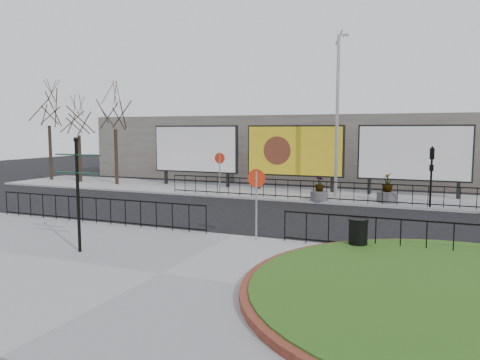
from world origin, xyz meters
The scene contains 23 objects.
ground centered at (0.00, 0.00, 0.00)m, with size 90.00×90.00×0.00m, color black.
pavement_near centered at (0.00, -5.00, 0.06)m, with size 30.00×10.00×0.12m, color gray.
pavement_far centered at (0.00, 12.00, 0.06)m, with size 44.00×6.00×0.12m, color gray.
brick_edge centered at (7.50, -4.00, 0.21)m, with size 10.40×10.40×0.18m, color brown.
grass_lawn centered at (7.50, -4.00, 0.23)m, with size 10.00×10.00×0.22m, color #284C14.
railing_near_left centered at (-6.00, -0.30, 0.67)m, with size 10.00×0.10×1.10m, color black, non-canonical shape.
railing_near_right centered at (6.50, -0.30, 0.67)m, with size 9.00×0.10×1.10m, color black, non-canonical shape.
railing_far centered at (1.00, 9.30, 0.67)m, with size 18.00×0.10×1.10m, color black, non-canonical shape.
speed_sign_far centered at (-5.00, 9.40, 1.92)m, with size 0.64×0.07×2.47m.
speed_sign_near centered at (1.00, -0.40, 1.92)m, with size 0.64×0.07×2.47m.
billboard_left centered at (-8.50, 12.97, 2.60)m, with size 6.20×0.31×4.10m.
billboard_mid centered at (-1.50, 12.97, 2.60)m, with size 6.20×0.31×4.10m.
billboard_right centered at (5.50, 12.97, 2.60)m, with size 6.20×0.31×4.10m.
lamp_post centered at (1.51, 11.00, 4.83)m, with size 0.74×0.18×9.23m.
signal_pole_a centered at (6.50, 9.34, 2.10)m, with size 0.22×0.26×3.00m.
tree_left centered at (-14.00, 11.50, 3.62)m, with size 2.00×2.00×7.00m, color #2D2119, non-canonical shape.
tree_mid centered at (-17.50, 11.80, 3.22)m, with size 2.00×2.00×6.20m, color #2D2119, non-canonical shape.
tree_far centered at (-20.50, 12.00, 3.87)m, with size 2.00×2.00×7.50m, color #2D2119, non-canonical shape.
building_backdrop centered at (0.00, 22.00, 2.50)m, with size 40.00×10.00×5.00m, color slate.
fingerpost_sign centered at (-3.55, -4.05, 2.28)m, with size 1.68×0.28×3.59m.
litter_bin centered at (4.50, -0.60, 0.64)m, with size 0.62×0.62×1.03m.
planter_b centered at (0.94, 9.40, 0.58)m, with size 0.96×0.96×1.37m.
planter_c centered at (4.39, 10.17, 0.66)m, with size 1.06×1.06×1.55m.
Camera 1 is at (6.63, -15.35, 3.93)m, focal length 35.00 mm.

